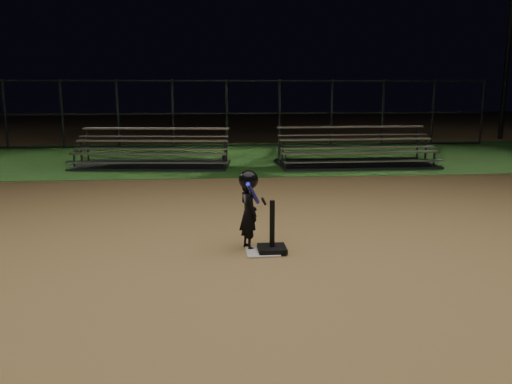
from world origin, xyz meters
name	(u,v)px	position (x,y,z in m)	size (l,w,h in m)	color
ground	(263,253)	(0.00, 0.00, 0.00)	(80.00, 80.00, 0.00)	#9A7846
grass_strip	(231,157)	(0.00, 10.00, 0.01)	(60.00, 8.00, 0.01)	#214E19
home_plate	(263,252)	(0.00, 0.00, 0.01)	(0.45, 0.45, 0.02)	beige
batting_tee	(272,242)	(0.13, 0.01, 0.15)	(0.38, 0.38, 0.70)	black
child_batter	(249,207)	(-0.17, 0.22, 0.59)	(0.43, 0.62, 1.11)	black
bleacher_left	(153,159)	(-2.29, 8.19, 0.22)	(4.48, 2.54, 1.05)	#AFAFB4
bleacher_right	(355,158)	(3.50, 7.86, 0.22)	(4.43, 2.19, 1.08)	#A3A3A7
backstop_fence	(227,113)	(0.00, 13.00, 1.25)	(20.08, 0.08, 2.50)	#38383D
light_pole_right	(512,20)	(12.00, 14.94, 4.95)	(0.90, 0.53, 8.30)	#2D2D30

